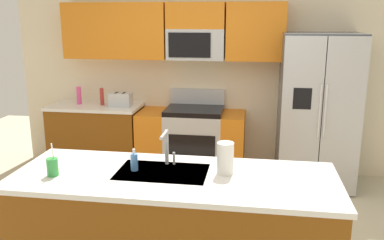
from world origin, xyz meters
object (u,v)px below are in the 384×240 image
object	(u,v)px
range_oven	(192,142)
paper_towel_roll	(225,158)
refrigerator	(317,111)
pepper_mill	(102,97)
drink_cup_green	(53,167)
soap_dispenser	(134,162)
sink_faucet	(167,145)
toaster	(120,100)
bottle_pink	(79,95)

from	to	relation	value
range_oven	paper_towel_roll	bearing A→B (deg)	-74.80
refrigerator	paper_towel_roll	bearing A→B (deg)	-114.06
range_oven	pepper_mill	world-z (taller)	pepper_mill
drink_cup_green	soap_dispenser	size ratio (longest dim) A/B	1.48
sink_faucet	pepper_mill	bearing A→B (deg)	122.35
drink_cup_green	range_oven	bearing A→B (deg)	74.85
refrigerator	soap_dispenser	bearing A→B (deg)	-127.15
drink_cup_green	sink_faucet	bearing A→B (deg)	23.45
toaster	pepper_mill	bearing A→B (deg)	169.44
bottle_pink	sink_faucet	distance (m)	2.65
sink_faucet	paper_towel_roll	size ratio (longest dim) A/B	1.17
pepper_mill	sink_faucet	world-z (taller)	sink_faucet
drink_cup_green	toaster	bearing A→B (deg)	96.36
range_oven	sink_faucet	distance (m)	2.17
refrigerator	soap_dispenser	distance (m)	2.70
toaster	drink_cup_green	world-z (taller)	drink_cup_green
pepper_mill	soap_dispenser	xyz separation A→B (m)	(1.09, -2.22, -0.04)
range_oven	paper_towel_roll	size ratio (longest dim) A/B	5.67
sink_faucet	refrigerator	bearing A→B (deg)	54.92
refrigerator	pepper_mill	distance (m)	2.73
soap_dispenser	paper_towel_roll	xyz separation A→B (m)	(0.69, 0.04, 0.05)
refrigerator	bottle_pink	size ratio (longest dim) A/B	7.99
toaster	pepper_mill	world-z (taller)	pepper_mill
range_oven	drink_cup_green	xyz separation A→B (m)	(-0.65, -2.42, 0.52)
bottle_pink	drink_cup_green	bearing A→B (deg)	-70.65
refrigerator	bottle_pink	xyz separation A→B (m)	(-3.05, 0.08, 0.09)
pepper_mill	paper_towel_roll	xyz separation A→B (m)	(1.78, -2.18, 0.01)
range_oven	bottle_pink	world-z (taller)	bottle_pink
pepper_mill	range_oven	bearing A→B (deg)	0.12
sink_faucet	soap_dispenser	world-z (taller)	sink_faucet
drink_cup_green	paper_towel_roll	distance (m)	1.27
bottle_pink	refrigerator	bearing A→B (deg)	-1.56
refrigerator	sink_faucet	world-z (taller)	refrigerator
pepper_mill	refrigerator	bearing A→B (deg)	-1.46
sink_faucet	drink_cup_green	world-z (taller)	sink_faucet
sink_faucet	paper_towel_roll	world-z (taller)	sink_faucet
pepper_mill	drink_cup_green	world-z (taller)	drink_cup_green
drink_cup_green	soap_dispenser	xyz separation A→B (m)	(0.56, 0.19, 0.00)
soap_dispenser	pepper_mill	bearing A→B (deg)	116.21
drink_cup_green	bottle_pink	bearing A→B (deg)	109.35
refrigerator	drink_cup_green	xyz separation A→B (m)	(-2.19, -2.35, 0.04)
drink_cup_green	soap_dispenser	world-z (taller)	drink_cup_green
pepper_mill	bottle_pink	xyz separation A→B (m)	(-0.32, 0.01, 0.00)
refrigerator	sink_faucet	size ratio (longest dim) A/B	6.56
refrigerator	toaster	bearing A→B (deg)	179.55
bottle_pink	paper_towel_roll	distance (m)	3.04
pepper_mill	drink_cup_green	xyz separation A→B (m)	(0.53, -2.42, -0.04)
range_oven	sink_faucet	size ratio (longest dim) A/B	4.82
pepper_mill	bottle_pink	distance (m)	0.32
sink_faucet	paper_towel_roll	bearing A→B (deg)	-12.90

